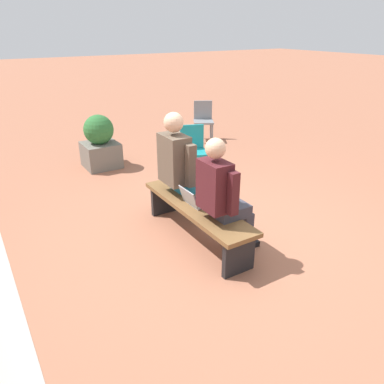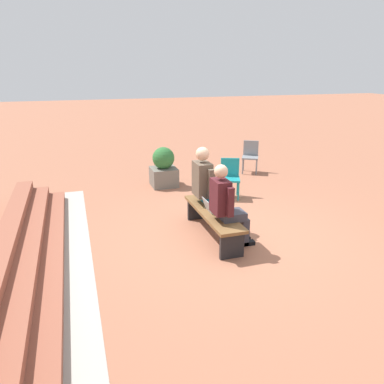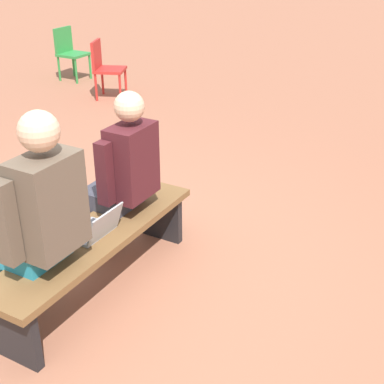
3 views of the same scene
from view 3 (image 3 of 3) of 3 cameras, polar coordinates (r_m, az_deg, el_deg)
The scene contains 7 objects.
ground_plane at distance 4.09m, azimuth -11.88°, elevation -8.63°, with size 60.00×60.00×0.00m, color #9E6047.
bench at distance 3.73m, azimuth -10.06°, elevation -5.63°, with size 1.80×0.44×0.45m.
person_student at distance 3.87m, azimuth -7.60°, elevation 1.89°, with size 0.54×0.68×1.34m.
person_adult at distance 3.31m, azimuth -16.24°, elevation -2.72°, with size 0.60×0.76×1.44m.
laptop at distance 3.64m, azimuth -10.26°, elevation -3.86°, with size 0.32×0.29×0.21m.
plastic_chair_far_right at distance 8.16m, azimuth -9.30°, elevation 13.17°, with size 0.55×0.55×0.84m.
plastic_chair_by_pillar at distance 9.34m, azimuth -12.95°, elevation 14.52°, with size 0.42×0.42×0.84m.
Camera 3 is at (2.44, 2.32, 2.31)m, focal length 50.00 mm.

